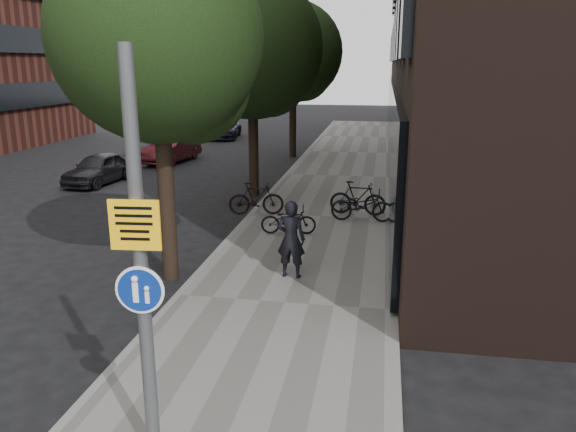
% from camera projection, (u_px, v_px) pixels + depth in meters
% --- Properties ---
extents(ground, '(120.00, 120.00, 0.00)m').
position_uv_depth(ground, '(228.00, 401.00, 8.20)').
color(ground, black).
rests_on(ground, ground).
extents(sidewalk, '(4.50, 60.00, 0.12)m').
position_uv_depth(sidewalk, '(321.00, 218.00, 17.65)').
color(sidewalk, slate).
rests_on(sidewalk, ground).
extents(curb_edge, '(0.15, 60.00, 0.13)m').
position_uv_depth(curb_edge, '(251.00, 215.00, 18.01)').
color(curb_edge, slate).
rests_on(curb_edge, ground).
extents(street_tree_near, '(4.40, 4.40, 7.50)m').
position_uv_depth(street_tree_near, '(163.00, 46.00, 11.67)').
color(street_tree_near, black).
rests_on(street_tree_near, ground).
extents(street_tree_mid, '(5.00, 5.00, 7.80)m').
position_uv_depth(street_tree_mid, '(255.00, 53.00, 19.75)').
color(street_tree_mid, black).
rests_on(street_tree_mid, ground).
extents(street_tree_far, '(5.00, 5.00, 7.80)m').
position_uv_depth(street_tree_far, '(295.00, 56.00, 28.31)').
color(street_tree_far, black).
rests_on(street_tree_far, ground).
extents(signpost, '(0.56, 0.16, 4.86)m').
position_uv_depth(signpost, '(141.00, 267.00, 6.26)').
color(signpost, '#595B5E').
rests_on(signpost, sidewalk).
extents(pedestrian, '(0.67, 0.46, 1.76)m').
position_uv_depth(pedestrian, '(291.00, 239.00, 12.42)').
color(pedestrian, black).
rests_on(pedestrian, sidewalk).
extents(parked_bike_facade_near, '(1.88, 0.67, 0.99)m').
position_uv_depth(parked_bike_facade_near, '(362.00, 205.00, 16.96)').
color(parked_bike_facade_near, black).
rests_on(parked_bike_facade_near, sidewalk).
extents(parked_bike_facade_far, '(1.82, 0.68, 1.07)m').
position_uv_depth(parked_bike_facade_far, '(358.00, 198.00, 17.67)').
color(parked_bike_facade_far, black).
rests_on(parked_bike_facade_far, sidewalk).
extents(parked_bike_curb_near, '(1.60, 0.73, 0.81)m').
position_uv_depth(parked_bike_curb_near, '(288.00, 220.00, 15.71)').
color(parked_bike_curb_near, black).
rests_on(parked_bike_curb_near, sidewalk).
extents(parked_bike_curb_far, '(1.80, 0.82, 1.04)m').
position_uv_depth(parked_bike_curb_far, '(256.00, 198.00, 17.68)').
color(parked_bike_curb_far, black).
rests_on(parked_bike_curb_far, sidewalk).
extents(parked_car_near, '(1.82, 3.76, 1.24)m').
position_uv_depth(parked_car_near, '(99.00, 168.00, 22.81)').
color(parked_car_near, black).
rests_on(parked_car_near, ground).
extents(parked_car_mid, '(1.91, 4.12, 1.31)m').
position_uv_depth(parked_car_mid, '(172.00, 149.00, 27.73)').
color(parked_car_mid, '#51171B').
rests_on(parked_car_mid, ground).
extents(parked_car_far, '(2.37, 4.70, 1.31)m').
position_uv_depth(parked_car_far, '(225.00, 128.00, 36.79)').
color(parked_car_far, black).
rests_on(parked_car_far, ground).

